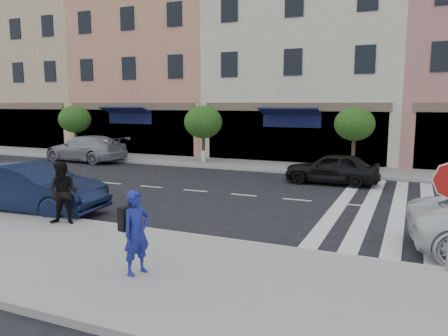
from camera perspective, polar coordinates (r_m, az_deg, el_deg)
ground at (r=12.55m, az=-4.03°, el=-7.05°), size 120.00×120.00×0.00m
sidewalk_near at (r=9.53m, az=-14.77°, el=-11.95°), size 60.00×4.50×0.15m
sidewalk_far at (r=22.66m, az=8.95°, el=0.06°), size 60.00×3.00×0.15m
building_west_far at (r=39.21m, az=-21.76°, el=11.77°), size 12.00×9.00×12.00m
building_west_mid at (r=32.51m, az=-7.59°, el=14.86°), size 10.00×9.00×14.00m
building_centre at (r=28.45m, az=11.36°, el=12.65°), size 11.00×9.00×11.00m
street_tree_wa at (r=29.13m, az=-18.90°, el=6.03°), size 2.00×2.00×3.05m
street_tree_wb at (r=24.01m, az=-2.73°, el=5.98°), size 2.10×2.10×3.06m
street_tree_c at (r=21.68m, az=16.68°, el=5.50°), size 1.90×1.90×3.04m
photographer at (r=8.43m, az=-11.36°, el=-8.27°), size 0.54×0.67×1.60m
walker at (r=12.37m, az=-20.24°, el=-3.07°), size 0.98×0.87×1.68m
car_near_mid at (r=14.69m, az=-23.89°, el=-2.36°), size 4.85×2.06×1.56m
car_far_left at (r=26.48m, az=-17.64°, el=2.46°), size 5.36×2.54×1.51m
car_far_mid at (r=18.75m, az=13.92°, el=-0.04°), size 3.87×1.58×1.31m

